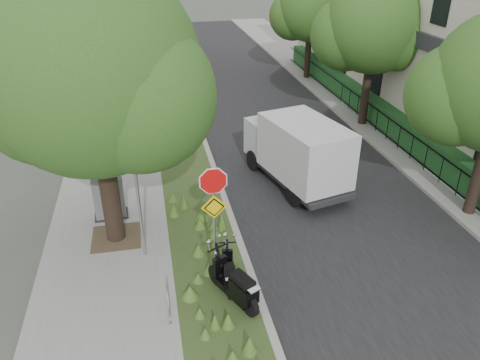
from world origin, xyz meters
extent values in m
plane|color=#4C5147|center=(0.00, 0.00, 0.00)|extent=(120.00, 120.00, 0.00)
cube|color=gray|center=(-4.25, 10.00, 0.06)|extent=(3.50, 60.00, 0.12)
cube|color=#2E471E|center=(-1.50, 10.00, 0.06)|extent=(2.00, 60.00, 0.12)
cube|color=#9E9991|center=(-0.50, 10.00, 0.07)|extent=(0.20, 60.00, 0.13)
cube|color=black|center=(3.00, 10.00, 0.01)|extent=(7.00, 60.00, 0.01)
cube|color=#9E9991|center=(6.50, 10.00, 0.07)|extent=(0.20, 60.00, 0.13)
cube|color=gray|center=(8.20, 10.00, 0.06)|extent=(3.20, 60.00, 0.12)
cylinder|color=black|center=(-4.00, 2.80, 2.36)|extent=(0.52, 0.52, 4.48)
sphere|color=#2A551C|center=(-4.00, 2.80, 5.08)|extent=(5.40, 5.40, 5.40)
sphere|color=#2A551C|center=(-5.21, 3.61, 4.41)|extent=(4.05, 4.05, 4.05)
sphere|color=#2A551C|center=(-2.92, 2.12, 4.54)|extent=(3.78, 3.78, 3.78)
cube|color=#473828|center=(-4.00, 2.80, 0.12)|extent=(1.40, 1.40, 0.01)
cylinder|color=#A5A8AD|center=(-3.20, 1.80, 2.12)|extent=(0.08, 0.08, 4.00)
torus|color=#A5A8AD|center=(-2.70, -0.60, 0.50)|extent=(0.05, 0.77, 0.77)
cube|color=#A5A8AD|center=(-2.70, -0.96, 0.14)|extent=(0.06, 0.06, 0.04)
cube|color=#A5A8AD|center=(-2.70, -0.24, 0.14)|extent=(0.06, 0.06, 0.04)
cylinder|color=#A5A8AD|center=(-1.40, 0.60, 1.62)|extent=(0.07, 0.07, 3.00)
cylinder|color=red|center=(-1.40, 0.57, 2.87)|extent=(0.86, 0.03, 0.86)
cylinder|color=white|center=(-1.40, 0.58, 2.87)|extent=(0.94, 0.02, 0.94)
cube|color=yellow|center=(-1.40, 0.57, 2.17)|extent=(0.64, 0.03, 0.64)
cube|color=black|center=(7.20, 10.00, 1.07)|extent=(0.04, 24.00, 0.04)
cube|color=black|center=(7.20, 10.00, 0.27)|extent=(0.04, 24.00, 0.04)
cylinder|color=black|center=(7.20, 10.00, 0.62)|extent=(0.03, 0.03, 1.00)
cube|color=#1A4921|center=(7.90, 10.00, 0.67)|extent=(1.00, 24.00, 1.10)
cube|color=beige|center=(11.50, 10.00, 4.00)|extent=(7.00, 26.00, 8.00)
cube|color=#2D2D33|center=(7.95, 10.00, 4.30)|extent=(0.25, 26.00, 0.60)
cube|color=maroon|center=(-9.50, 22.00, 4.00)|extent=(9.00, 10.00, 8.00)
sphere|color=#2A551C|center=(6.10, 2.60, 3.84)|extent=(3.00, 3.00, 3.00)
cylinder|color=black|center=(7.00, 10.00, 2.14)|extent=(0.36, 0.36, 4.03)
sphere|color=#2A551C|center=(7.00, 10.00, 4.58)|extent=(4.20, 4.20, 4.20)
sphere|color=#2A551C|center=(6.05, 10.63, 4.06)|extent=(3.15, 3.15, 3.15)
sphere|color=#2A551C|center=(7.84, 9.47, 4.16)|extent=(2.94, 2.94, 2.94)
cylinder|color=black|center=(7.00, 18.00, 1.94)|extent=(0.36, 0.36, 3.64)
sphere|color=#2A551C|center=(7.00, 18.00, 4.15)|extent=(3.80, 3.80, 3.80)
sphere|color=#2A551C|center=(6.14, 18.57, 3.67)|extent=(2.85, 2.85, 2.85)
sphere|color=#2A551C|center=(7.76, 17.52, 3.77)|extent=(2.66, 2.66, 2.66)
cylinder|color=black|center=(-1.44, 0.18, 0.40)|extent=(0.36, 0.56, 0.56)
cylinder|color=black|center=(-0.86, -1.03, 0.40)|extent=(0.36, 0.56, 0.56)
cube|color=black|center=(-1.13, -0.47, 0.42)|extent=(0.87, 1.28, 0.19)
cube|color=black|center=(-0.96, -0.82, 0.68)|extent=(0.65, 0.80, 0.43)
cube|color=black|center=(-0.99, -0.77, 0.96)|extent=(0.57, 0.73, 0.13)
cylinder|color=black|center=(-1.08, 0.67, 0.34)|extent=(0.15, 0.45, 0.44)
cylinder|color=black|center=(-1.20, -0.37, 0.34)|extent=(0.15, 0.45, 0.44)
cube|color=black|center=(-1.15, 0.11, 0.36)|extent=(0.40, 1.01, 0.15)
cube|color=black|center=(-1.18, -0.19, 0.56)|extent=(0.37, 0.58, 0.34)
cube|color=black|center=(-1.18, -0.15, 0.78)|extent=(0.31, 0.54, 0.10)
cube|color=#262628|center=(2.19, 5.11, 0.44)|extent=(2.80, 4.88, 0.16)
cube|color=#B7BABC|center=(1.76, 6.83, 1.18)|extent=(2.02, 1.61, 1.39)
cube|color=silver|center=(2.31, 4.65, 1.53)|extent=(2.65, 3.66, 1.91)
cube|color=#262628|center=(-4.18, 4.07, 0.14)|extent=(1.06, 0.74, 0.05)
cube|color=slate|center=(-4.18, 4.07, 0.80)|extent=(0.94, 0.62, 1.36)
camera|label=1|loc=(-2.73, -8.99, 8.03)|focal=35.00mm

